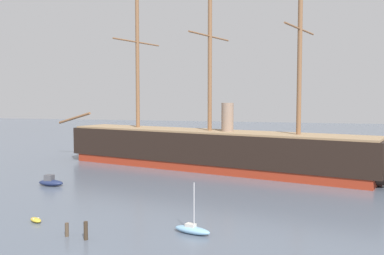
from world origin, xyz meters
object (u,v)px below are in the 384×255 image
(tall_ship, at_px, (210,149))
(mooring_piling_nearest, at_px, (86,231))
(dinghy_foreground_left, at_px, (36,220))
(motorboat_far_left, at_px, (97,157))
(motorboat_mid_left, at_px, (51,182))
(mooring_piling_left_pair, at_px, (67,230))
(dinghy_distant_centre, at_px, (233,156))
(motorboat_alongside_stern, at_px, (324,180))
(sailboat_foreground_right, at_px, (192,229))

(tall_ship, relative_size, mooring_piling_nearest, 40.86)
(dinghy_foreground_left, relative_size, motorboat_far_left, 0.52)
(tall_ship, bearing_deg, mooring_piling_nearest, -92.65)
(motorboat_mid_left, relative_size, mooring_piling_left_pair, 3.02)
(tall_ship, height_order, dinghy_distant_centre, tall_ship)
(motorboat_mid_left, distance_m, mooring_piling_nearest, 26.62)
(dinghy_foreground_left, height_order, dinghy_distant_centre, dinghy_distant_centre)
(motorboat_mid_left, relative_size, motorboat_far_left, 1.00)
(dinghy_foreground_left, distance_m, dinghy_distant_centre, 54.89)
(dinghy_distant_centre, bearing_deg, motorboat_alongside_stern, -54.18)
(dinghy_foreground_left, xyz_separation_m, motorboat_far_left, (-15.78, 43.71, 0.30))
(motorboat_mid_left, xyz_separation_m, mooring_piling_nearest, (16.95, -20.52, 0.27))
(motorboat_far_left, height_order, dinghy_distant_centre, motorboat_far_left)
(dinghy_foreground_left, bearing_deg, motorboat_mid_left, 118.68)
(motorboat_alongside_stern, bearing_deg, mooring_piling_nearest, -123.01)
(motorboat_alongside_stern, relative_size, mooring_piling_nearest, 2.36)
(motorboat_far_left, distance_m, mooring_piling_nearest, 53.01)
(motorboat_mid_left, relative_size, dinghy_distant_centre, 1.31)
(motorboat_far_left, xyz_separation_m, mooring_piling_nearest, (23.57, -47.48, 0.32))
(motorboat_mid_left, bearing_deg, tall_ship, 47.02)
(mooring_piling_left_pair, bearing_deg, dinghy_foreground_left, 149.21)
(mooring_piling_left_pair, bearing_deg, dinghy_distant_centre, 84.76)
(motorboat_mid_left, xyz_separation_m, dinghy_distant_centre, (20.03, 37.06, -0.24))
(motorboat_alongside_stern, distance_m, motorboat_far_left, 47.14)
(motorboat_mid_left, xyz_separation_m, motorboat_alongside_stern, (38.10, 12.02, -0.01))
(tall_ship, bearing_deg, motorboat_alongside_stern, -23.05)
(sailboat_foreground_right, distance_m, motorboat_alongside_stern, 30.89)
(sailboat_foreground_right, xyz_separation_m, mooring_piling_left_pair, (-10.92, -3.83, 0.22))
(motorboat_alongside_stern, bearing_deg, motorboat_far_left, 161.52)
(dinghy_foreground_left, height_order, mooring_piling_nearest, mooring_piling_nearest)
(motorboat_alongside_stern, bearing_deg, mooring_piling_left_pair, -125.97)
(motorboat_mid_left, height_order, motorboat_far_left, motorboat_mid_left)
(tall_ship, distance_m, sailboat_foreground_right, 37.27)
(motorboat_alongside_stern, bearing_deg, motorboat_mid_left, -162.48)
(motorboat_alongside_stern, height_order, motorboat_far_left, motorboat_alongside_stern)
(motorboat_alongside_stern, height_order, dinghy_distant_centre, motorboat_alongside_stern)
(sailboat_foreground_right, distance_m, dinghy_distant_centre, 53.63)
(motorboat_alongside_stern, xyz_separation_m, dinghy_distant_centre, (-18.07, 25.03, -0.23))
(sailboat_foreground_right, height_order, motorboat_alongside_stern, sailboat_foreground_right)
(motorboat_far_left, height_order, mooring_piling_nearest, mooring_piling_nearest)
(motorboat_mid_left, bearing_deg, mooring_piling_left_pair, -53.66)
(sailboat_foreground_right, relative_size, mooring_piling_nearest, 2.93)
(motorboat_far_left, bearing_deg, motorboat_mid_left, -76.22)
(motorboat_far_left, xyz_separation_m, mooring_piling_left_pair, (21.40, -47.07, 0.11))
(tall_ship, xyz_separation_m, motorboat_mid_left, (-18.84, -20.22, -3.09))
(sailboat_foreground_right, height_order, mooring_piling_nearest, sailboat_foreground_right)
(sailboat_foreground_right, relative_size, motorboat_alongside_stern, 1.24)
(mooring_piling_nearest, bearing_deg, dinghy_distant_centre, 86.94)
(mooring_piling_nearest, bearing_deg, motorboat_mid_left, 129.57)
(motorboat_mid_left, distance_m, motorboat_far_left, 27.77)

